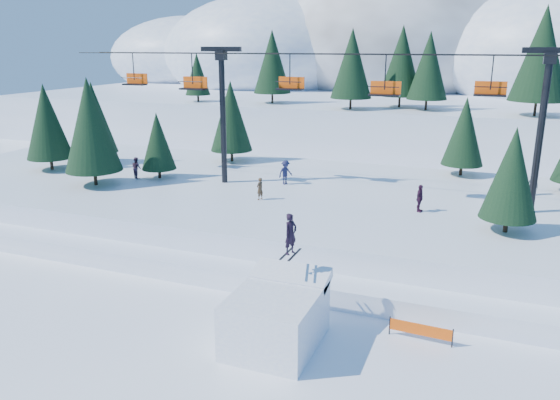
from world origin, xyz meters
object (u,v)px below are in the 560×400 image
(banner_far, at_px, (472,313))
(jump_kicker, at_px, (277,315))
(chairlift, at_px, (357,99))
(banner_near, at_px, (421,330))

(banner_far, bearing_deg, jump_kicker, -147.64)
(chairlift, bearing_deg, banner_near, -64.91)
(chairlift, distance_m, banner_far, 17.21)
(jump_kicker, bearing_deg, banner_near, 22.99)
(chairlift, xyz_separation_m, banner_near, (6.76, -14.43, -8.78))
(chairlift, distance_m, banner_near, 18.20)
(jump_kicker, xyz_separation_m, banner_near, (5.97, 2.54, -0.82))
(banner_near, bearing_deg, banner_far, 50.85)
(jump_kicker, height_order, chairlift, chairlift)
(banner_near, bearing_deg, chairlift, 115.09)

